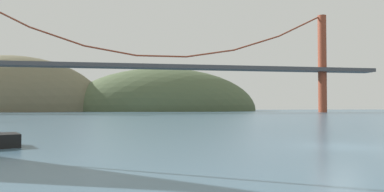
{
  "coord_description": "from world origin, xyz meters",
  "views": [
    {
      "loc": [
        -11.41,
        -18.03,
        2.2
      ],
      "look_at": [
        0.0,
        43.59,
        3.86
      ],
      "focal_mm": 34.35,
      "sensor_mm": 36.0,
      "label": 1
    }
  ],
  "objects": [
    {
      "name": "headland_center",
      "position": [
        5.0,
        135.0,
        0.0
      ],
      "size": [
        79.04,
        44.0,
        35.8
      ],
      "primitive_type": "ellipsoid",
      "color": "#4C5B3D",
      "rests_on": "ground_plane"
    },
    {
      "name": "ground_plane",
      "position": [
        0.0,
        0.0,
        0.0
      ],
      "size": [
        360.0,
        360.0,
        0.0
      ],
      "primitive_type": "plane",
      "color": "#426075"
    },
    {
      "name": "headland_left",
      "position": [
        -55.0,
        135.0,
        0.0
      ],
      "size": [
        72.79,
        44.0,
        43.52
      ],
      "primitive_type": "ellipsoid",
      "color": "#6B664C",
      "rests_on": "ground_plane"
    },
    {
      "name": "suspension_bridge",
      "position": [
        -0.0,
        95.0,
        15.08
      ],
      "size": [
        144.25,
        6.0,
        32.9
      ],
      "color": "brown",
      "rests_on": "ground_plane"
    }
  ]
}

